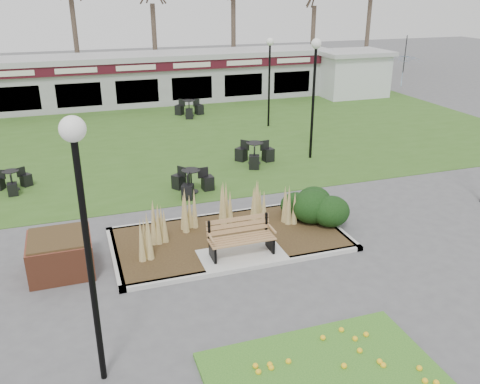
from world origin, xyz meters
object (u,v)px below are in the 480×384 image
object	(u,v)px
bistro_set_b	(189,111)
bistro_set_d	(254,156)
food_pavilion	(133,79)
patio_umbrella	(403,71)
lamp_post_mid_right	(270,63)
lamp_post_far_right	(315,73)
lamp_post_near_left	(81,198)
park_bench	(241,237)
service_hut	(351,73)
bistro_set_a	(12,184)
bistro_set_c	(191,185)
brick_planter	(61,254)

from	to	relation	value
bistro_set_b	bistro_set_d	world-z (taller)	bistro_set_d
food_pavilion	patio_umbrella	bearing A→B (deg)	-13.49
lamp_post_mid_right	lamp_post_far_right	xyz separation A→B (m)	(-0.25, -5.29, 0.32)
food_pavilion	lamp_post_near_left	world-z (taller)	lamp_post_near_left
park_bench	service_hut	world-z (taller)	service_hut
park_bench	bistro_set_a	distance (m)	9.13
food_pavilion	bistro_set_c	world-z (taller)	food_pavilion
bistro_set_c	patio_umbrella	distance (m)	19.67
lamp_post_mid_right	patio_umbrella	size ratio (longest dim) A/B	1.58
park_bench	bistro_set_a	bearing A→B (deg)	130.65
bistro_set_d	lamp_post_far_right	bearing A→B (deg)	-1.05
bistro_set_a	lamp_post_far_right	bearing A→B (deg)	-0.20
park_bench	brick_planter	xyz separation A→B (m)	(-4.40, 0.75, -0.11)
brick_planter	service_hut	distance (m)	24.71
brick_planter	patio_umbrella	bearing A→B (deg)	36.56
lamp_post_far_right	bistro_set_d	distance (m)	3.97
lamp_post_far_right	patio_umbrella	bearing A→B (deg)	40.22
patio_umbrella	bistro_set_b	bearing A→B (deg)	-178.67
patio_umbrella	bistro_set_c	bearing A→B (deg)	-145.44
brick_planter	lamp_post_near_left	bearing A→B (deg)	-81.10
park_bench	lamp_post_far_right	size ratio (longest dim) A/B	0.36
park_bench	bistro_set_a	xyz separation A→B (m)	(-5.94, 6.92, -0.33)
lamp_post_mid_right	park_bench	bearing A→B (deg)	-114.78
park_bench	food_pavilion	distance (m)	19.73
lamp_post_mid_right	patio_umbrella	distance (m)	11.12
brick_planter	bistro_set_d	xyz separation A→B (m)	(7.34, 6.18, -0.17)
food_pavilion	patio_umbrella	size ratio (longest dim) A/B	9.07
service_hut	bistro_set_c	world-z (taller)	service_hut
park_bench	patio_umbrella	world-z (taller)	patio_umbrella
lamp_post_near_left	patio_umbrella	world-z (taller)	lamp_post_near_left
park_bench	bistro_set_d	xyz separation A→B (m)	(2.94, 6.93, -0.28)
lamp_post_near_left	bistro_set_b	xyz separation A→B (m)	(6.11, 18.94, -3.20)
lamp_post_far_right	brick_planter	bearing A→B (deg)	-147.87
lamp_post_near_left	bistro_set_c	xyz separation A→B (m)	(3.60, 8.13, -3.22)
bistro_set_c	brick_planter	bearing A→B (deg)	-136.71
lamp_post_near_left	patio_umbrella	distance (m)	27.64
service_hut	bistro_set_c	xyz separation A→B (m)	(-13.65, -13.00, -1.16)
bistro_set_d	patio_umbrella	xyz separation A→B (m)	(13.06, 8.95, 1.42)
park_bench	lamp_post_near_left	distance (m)	5.83
lamp_post_far_right	bistro_set_d	world-z (taller)	lamp_post_far_right
bistro_set_b	bistro_set_d	bearing A→B (deg)	-86.14
brick_planter	lamp_post_mid_right	xyz separation A→B (m)	(10.02, 11.42, 2.66)
service_hut	bistro_set_a	xyz separation A→B (m)	(-19.44, -10.83, -1.20)
service_hut	lamp_post_mid_right	size ratio (longest dim) A/B	1.02
lamp_post_mid_right	lamp_post_far_right	bearing A→B (deg)	-92.75
food_pavilion	bistro_set_d	distance (m)	13.17
park_bench	patio_umbrella	size ratio (longest dim) A/B	0.63
food_pavilion	bistro_set_a	xyz separation A→B (m)	(-5.94, -12.79, -1.22)
brick_planter	service_hut	xyz separation A→B (m)	(17.90, 17.00, 0.97)
patio_umbrella	bistro_set_d	bearing A→B (deg)	-145.58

